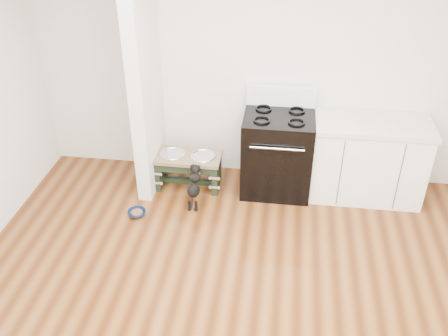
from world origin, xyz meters
The scene contains 8 objects.
ground centered at (0.00, 0.00, 0.00)m, with size 5.00×5.00×0.00m, color #46220C.
room_shell centered at (0.00, 0.00, 1.62)m, with size 5.00×5.00×5.00m.
partition_wall centered at (-1.18, 2.10, 1.35)m, with size 0.15×0.80×2.70m, color silver.
oven_range centered at (0.25, 2.16, 0.48)m, with size 0.76×0.69×1.14m.
cabinet_run centered at (1.23, 2.18, 0.45)m, with size 1.24×0.64×0.91m.
dog_feeder centered at (-0.75, 2.06, 0.29)m, with size 0.75×0.40×0.43m.
puppy centered at (-0.61, 1.71, 0.25)m, with size 0.13×0.38×0.46m.
floor_bowl centered at (-1.19, 1.42, 0.03)m, with size 0.21×0.21×0.06m.
Camera 1 is at (0.30, -2.65, 3.30)m, focal length 40.00 mm.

